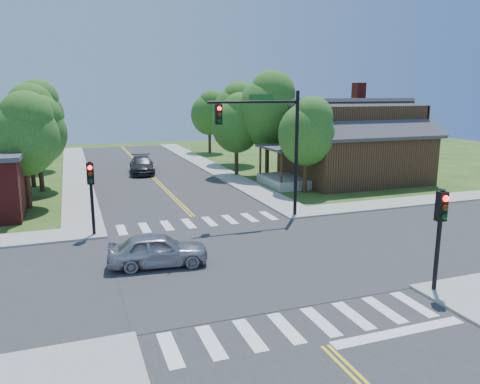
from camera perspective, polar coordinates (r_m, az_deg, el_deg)
name	(u,v)px	position (r m, az deg, el deg)	size (l,w,h in m)	color
ground	(237,260)	(20.45, -0.42, -8.30)	(100.00, 100.00, 0.00)	#284816
road_ns	(237,260)	(20.44, -0.42, -8.25)	(10.00, 90.00, 0.04)	#2D2D30
road_ew	(237,260)	(20.44, -0.42, -8.23)	(90.00, 10.00, 0.04)	#2D2D30
intersection_patch	(237,260)	(20.45, -0.42, -8.30)	(10.20, 10.20, 0.06)	#2D2D30
sidewalk_ne	(348,176)	(41.14, 13.05, 1.92)	(40.00, 40.00, 0.14)	#9E9B93
crosswalk_north	(199,222)	(26.07, -5.01, -3.70)	(8.85, 2.00, 0.01)	white
crosswalk_south	(304,325)	(15.24, 7.75, -15.73)	(8.85, 2.00, 0.01)	white
centerline	(237,259)	(20.43, -0.42, -8.18)	(0.30, 90.00, 0.01)	yellow
stop_bar	(399,333)	(15.49, 18.83, -16.01)	(4.60, 0.45, 0.09)	white
signal_mast_ne	(269,134)	(25.91, 3.59, 7.04)	(5.30, 0.42, 7.20)	black
signal_pole_se	(440,222)	(17.87, 23.25, -3.39)	(0.34, 0.42, 3.80)	black
signal_pole_nw	(91,185)	(24.06, -17.71, 0.83)	(0.34, 0.42, 3.80)	black
house_ne	(353,140)	(39.00, 13.67, 6.18)	(13.05, 8.80, 7.11)	#311C11
tree_e_a	(308,130)	(33.52, 8.26, 7.48)	(4.04, 3.83, 6.86)	#382314
tree_e_b	(269,108)	(39.60, 3.54, 10.22)	(5.24, 4.98, 8.90)	#382314
tree_e_c	(237,110)	(46.54, -0.36, 9.92)	(4.80, 4.56, 8.16)	#382314
tree_e_d	(210,112)	(55.74, -3.67, 9.75)	(4.35, 4.14, 7.40)	#382314
tree_w_a	(24,132)	(31.40, -24.86, 6.64)	(4.26, 4.04, 7.24)	#382314
tree_w_b	(29,120)	(38.41, -24.35, 8.03)	(4.58, 4.35, 7.79)	#382314
tree_w_c	(36,111)	(46.50, -23.57, 9.02)	(4.86, 4.62, 8.27)	#382314
tree_w_d	(40,118)	(54.80, -23.20, 8.31)	(3.97, 3.77, 6.74)	#382314
tree_house	(238,122)	(39.85, -0.31, 8.57)	(4.19, 3.98, 7.12)	#382314
tree_bldg	(38,129)	(36.57, -23.39, 7.08)	(4.08, 3.88, 6.94)	#382314
car_silver	(158,251)	(19.80, -9.96, -7.04)	(4.28, 2.16, 1.40)	#A8A9AF
car_dgrey	(142,166)	(42.34, -11.88, 3.18)	(2.61, 5.31, 1.48)	#27292B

